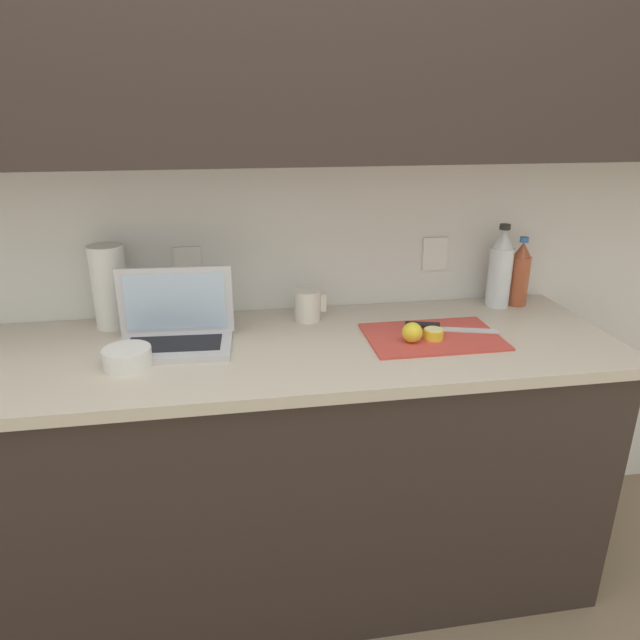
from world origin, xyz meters
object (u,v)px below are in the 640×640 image
at_px(laptop, 175,328).
at_px(lemon_half_cut, 434,334).
at_px(cutting_board, 433,337).
at_px(bottle_oil_tall, 520,274).
at_px(measuring_cup, 308,305).
at_px(paper_towel_roll, 110,287).
at_px(knife, 435,326).
at_px(lemon_whole_beside, 412,332).
at_px(bowl_white, 127,357).
at_px(bottle_green_soda, 500,269).

xyz_separation_m(laptop, lemon_half_cut, (0.78, -0.10, -0.03)).
relative_size(cutting_board, bottle_oil_tall, 1.65).
height_order(measuring_cup, paper_towel_roll, paper_towel_roll).
bearing_deg(knife, measuring_cup, 173.05).
height_order(bottle_oil_tall, paper_towel_roll, paper_towel_roll).
bearing_deg(paper_towel_roll, lemon_whole_beside, -18.51).
distance_m(knife, bowl_white, 0.95).
distance_m(bottle_oil_tall, paper_towel_roll, 1.42).
height_order(knife, lemon_whole_beside, lemon_whole_beside).
distance_m(knife, bottle_green_soda, 0.39).
relative_size(cutting_board, bottle_green_soda, 1.39).
bearing_deg(bottle_green_soda, bowl_white, -165.71).
relative_size(laptop, cutting_board, 0.85).
bearing_deg(cutting_board, laptop, 174.63).
bearing_deg(lemon_whole_beside, bowl_white, -178.53).
bearing_deg(laptop, lemon_whole_beside, -5.83).
bearing_deg(lemon_half_cut, measuring_cup, 145.37).
xyz_separation_m(lemon_whole_beside, bowl_white, (-0.83, -0.02, -0.01)).
bearing_deg(bowl_white, knife, 6.93).
bearing_deg(bottle_oil_tall, knife, -152.17).
bearing_deg(knife, lemon_half_cut, -96.95).
bearing_deg(paper_towel_roll, bottle_green_soda, -0.50).
xyz_separation_m(bottle_green_soda, bowl_white, (-1.25, -0.32, -0.11)).
height_order(lemon_whole_beside, paper_towel_roll, paper_towel_roll).
distance_m(bottle_green_soda, bowl_white, 1.29).
xyz_separation_m(lemon_half_cut, bottle_green_soda, (0.34, 0.28, 0.11)).
relative_size(lemon_half_cut, bottle_green_soda, 0.20).
height_order(laptop, bottle_oil_tall, bottle_oil_tall).
relative_size(lemon_half_cut, bowl_white, 0.46).
bearing_deg(bottle_green_soda, laptop, -170.77).
bearing_deg(lemon_half_cut, paper_towel_roll, 163.55).
xyz_separation_m(knife, bottle_oil_tall, (0.39, 0.20, 0.10)).
height_order(knife, bottle_oil_tall, bottle_oil_tall).
xyz_separation_m(knife, bowl_white, (-0.94, -0.11, 0.01)).
height_order(laptop, lemon_half_cut, laptop).
relative_size(lemon_whole_beside, measuring_cup, 0.58).
xyz_separation_m(cutting_board, bowl_white, (-0.91, -0.06, 0.02)).
xyz_separation_m(bowl_white, paper_towel_roll, (-0.09, 0.33, 0.11)).
relative_size(laptop, knife, 1.21).
xyz_separation_m(laptop, lemon_whole_beside, (0.71, -0.11, -0.02)).
bearing_deg(bottle_oil_tall, bottle_green_soda, 180.00).
distance_m(laptop, measuring_cup, 0.45).
xyz_separation_m(lemon_half_cut, measuring_cup, (-0.36, 0.25, 0.03)).
height_order(lemon_whole_beside, bottle_green_soda, bottle_green_soda).
height_order(bottle_green_soda, paper_towel_roll, bottle_green_soda).
distance_m(laptop, bowl_white, 0.18).
bearing_deg(bowl_white, lemon_half_cut, 2.27).
bearing_deg(measuring_cup, cutting_board, -31.36).
height_order(lemon_half_cut, paper_towel_roll, paper_towel_roll).
relative_size(bottle_green_soda, bottle_oil_tall, 1.19).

